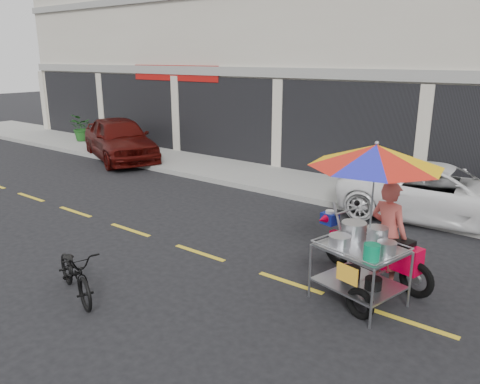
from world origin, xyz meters
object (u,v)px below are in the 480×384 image
Objects in this scene: maroon_sedan at (120,139)px; food_vendor_rig at (377,199)px; white_pickup at (442,193)px; near_bicycle at (75,272)px.

food_vendor_rig is (11.02, -4.02, 0.78)m from maroon_sedan.
white_pickup reaches higher than near_bicycle.
near_bicycle is at bearing -109.11° from maroon_sedan.
white_pickup is 2.93× the size of near_bicycle.
near_bicycle is 4.67m from food_vendor_rig.
white_pickup is 7.87m from near_bicycle.
food_vendor_rig is at bearing -33.34° from near_bicycle.
maroon_sedan reaches higher than white_pickup.
maroon_sedan is at bearing 83.28° from white_pickup.
near_bicycle is (-3.44, -7.08, -0.22)m from white_pickup.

